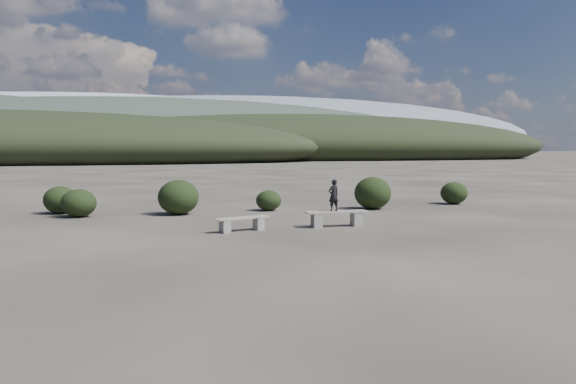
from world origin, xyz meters
name	(u,v)px	position (x,y,z in m)	size (l,w,h in m)	color
ground	(341,252)	(0.00, 0.00, 0.00)	(1200.00, 1200.00, 0.00)	#292420
bench_left	(242,223)	(-1.53, 3.75, 0.24)	(1.63, 0.79, 0.40)	gray
bench_right	(337,217)	(1.35, 3.91, 0.29)	(1.88, 0.39, 0.47)	gray
seated_person	(334,195)	(1.25, 3.91, 0.94)	(0.34, 0.23, 0.94)	black
shrub_a	(79,203)	(-6.24, 8.52, 0.48)	(1.17, 1.17, 0.96)	black
shrub_b	(178,197)	(-2.92, 8.36, 0.61)	(1.43, 1.43, 1.23)	black
shrub_c	(269,200)	(0.45, 8.75, 0.38)	(0.96, 0.96, 0.76)	black
shrub_d	(373,193)	(4.43, 8.20, 0.62)	(1.42, 1.42, 1.24)	black
shrub_e	(454,193)	(8.56, 9.11, 0.47)	(1.12, 1.12, 0.93)	black
shrub_f	(60,200)	(-6.97, 9.80, 0.49)	(1.16, 1.16, 0.98)	black
mountain_ridges	(126,135)	(-7.48, 339.06, 10.84)	(500.00, 400.00, 56.00)	black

